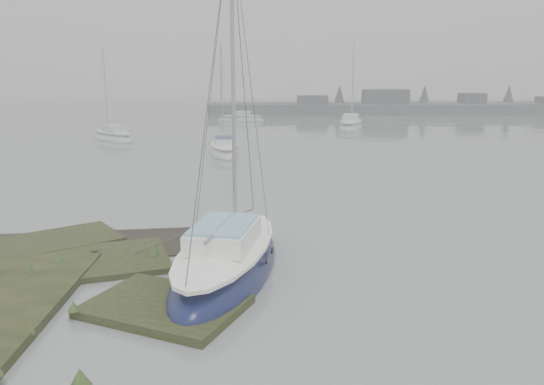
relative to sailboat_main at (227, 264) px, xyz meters
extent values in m
plane|color=slate|center=(-1.83, 28.29, -0.31)|extent=(160.00, 160.00, 0.00)
cube|color=#4C4F51|center=(24.17, 60.29, 0.29)|extent=(60.00, 8.00, 1.60)
cube|color=#424247|center=(8.17, 59.29, 1.09)|extent=(4.00, 3.00, 2.20)
cube|color=#424247|center=(18.17, 59.29, 1.49)|extent=(6.00, 3.00, 3.00)
cube|color=#424247|center=(30.17, 59.29, 1.24)|extent=(3.00, 3.00, 2.50)
cone|color=#384238|center=(12.17, 61.29, 1.89)|extent=(2.00, 2.00, 3.50)
cone|color=#384238|center=(24.17, 61.29, 1.89)|extent=(2.00, 2.00, 3.50)
cone|color=#384238|center=(36.17, 61.29, 1.89)|extent=(2.00, 2.00, 3.50)
ellipsoid|color=#0F1439|center=(0.00, 0.02, -0.19)|extent=(3.76, 7.48, 1.74)
ellipsoid|color=white|center=(0.00, 0.02, 0.50)|extent=(3.11, 6.48, 0.49)
cube|color=white|center=(-0.06, -0.28, 0.93)|extent=(2.00, 2.71, 0.51)
cube|color=#7CAEC3|center=(-0.06, -0.28, 1.22)|extent=(1.86, 2.49, 0.08)
cylinder|color=#939399|center=(0.19, 0.92, 4.95)|extent=(0.11, 0.11, 8.17)
cylinder|color=#939399|center=(-0.10, -0.48, 1.22)|extent=(0.67, 2.82, 0.09)
ellipsoid|color=silver|center=(-1.53, 22.25, -0.22)|extent=(2.79, 5.89, 1.37)
ellipsoid|color=white|center=(-1.53, 22.25, 0.33)|extent=(2.30, 5.11, 0.39)
cube|color=white|center=(-1.49, 22.01, 0.67)|extent=(1.52, 2.12, 0.40)
cube|color=#14214C|center=(-1.49, 22.01, 0.90)|extent=(1.42, 1.94, 0.06)
cylinder|color=#939399|center=(-1.65, 22.96, 3.85)|extent=(0.09, 0.09, 6.47)
cylinder|color=#939399|center=(-1.46, 21.85, 0.90)|extent=(0.45, 2.24, 0.07)
ellipsoid|color=silver|center=(-11.26, 30.38, -0.21)|extent=(5.25, 5.52, 1.39)
ellipsoid|color=silver|center=(-11.26, 30.38, 0.34)|extent=(4.47, 4.72, 0.39)
cube|color=silver|center=(-11.10, 30.20, 0.69)|extent=(2.23, 2.28, 0.41)
cube|color=silver|center=(-11.10, 30.20, 0.92)|extent=(2.06, 2.11, 0.07)
cylinder|color=#939399|center=(-11.76, 30.93, 3.91)|extent=(0.09, 0.09, 6.56)
cylinder|color=#939399|center=(-10.99, 30.08, 0.92)|extent=(1.59, 1.75, 0.07)
ellipsoid|color=#A9ADB2|center=(10.06, 39.15, -0.20)|extent=(3.80, 7.16, 1.66)
ellipsoid|color=white|center=(10.06, 39.15, 0.47)|extent=(3.16, 6.20, 0.47)
cube|color=white|center=(9.99, 38.86, 0.88)|extent=(1.98, 2.62, 0.49)
cube|color=silver|center=(9.99, 38.86, 1.15)|extent=(1.84, 2.41, 0.08)
cylinder|color=#939399|center=(10.27, 40.00, 4.70)|extent=(0.11, 0.11, 7.79)
cylinder|color=#939399|center=(9.95, 38.67, 1.15)|extent=(0.74, 2.67, 0.09)
ellipsoid|color=#A0A3A9|center=(-1.23, 47.91, -0.22)|extent=(5.41, 2.01, 1.29)
ellipsoid|color=silver|center=(-1.23, 47.91, 0.30)|extent=(4.70, 1.63, 0.37)
cube|color=silver|center=(-1.01, 47.90, 0.62)|extent=(1.88, 1.23, 0.38)
cube|color=silver|center=(-1.01, 47.90, 0.83)|extent=(1.72, 1.15, 0.06)
cylinder|color=#939399|center=(-1.92, 47.95, 3.60)|extent=(0.08, 0.08, 6.09)
cylinder|color=#939399|center=(-0.85, 47.89, 0.83)|extent=(2.13, 0.17, 0.07)
camera|label=1|loc=(0.90, -13.82, 5.14)|focal=35.00mm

